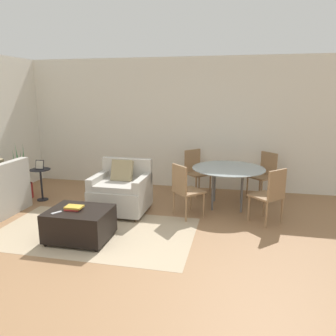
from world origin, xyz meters
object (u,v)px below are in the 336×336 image
Objects in this scene: side_table at (41,179)px; picture_frame at (40,165)px; ottoman at (80,223)px; dining_chair_far_left at (195,169)px; dining_chair_near_left at (184,187)px; dining_chair_far_right at (265,172)px; book_stack at (74,208)px; tv_remote_primary at (57,213)px; potted_plant at (22,187)px; dining_chair_near_right at (271,193)px; dining_table at (228,171)px; armchair at (121,191)px.

picture_frame reaches higher than side_table.
dining_chair_far_left is (1.30, 2.52, 0.27)m from ottoman.
side_table is 2.84m from dining_chair_near_left.
dining_chair_far_left is 1.00× the size of dining_chair_far_right.
book_stack is 0.27× the size of dining_chair_near_left.
potted_plant reaches higher than tv_remote_primary.
tv_remote_primary is 0.23× the size of side_table.
dining_chair_far_left reaches higher than tv_remote_primary.
side_table is 0.28m from picture_frame.
picture_frame is at bearing 175.92° from dining_chair_near_right.
dining_chair_near_left is at bearing 41.01° from tv_remote_primary.
book_stack is at bearing -38.02° from potted_plant.
dining_chair_near_right is at bearing -4.08° from picture_frame.
tv_remote_primary is (-0.16, -0.18, -0.02)m from book_stack.
ottoman is at bearing -43.50° from side_table.
picture_frame is 0.13× the size of dining_table.
tv_remote_primary is 3.96m from dining_chair_far_right.
dining_chair_near_left is at bearing -90.00° from dining_chair_far_left.
armchair reaches higher than dining_chair_far_right.
dining_table is at bearing 41.82° from book_stack.
dining_chair_near_left is (-0.68, -0.68, -0.14)m from dining_table.
dining_table is at bearing 6.24° from picture_frame.
potted_plant is at bearing 171.87° from armchair.
dining_chair_far_left is at bearing 180.00° from dining_chair_far_right.
armchair reaches higher than side_table.
book_stack is (-0.07, -0.00, 0.23)m from ottoman.
tv_remote_primary is 0.82× the size of picture_frame.
dining_chair_near_left reaches higher than tv_remote_primary.
dining_chair_far_right is (4.19, 1.07, -0.18)m from picture_frame.
armchair is 5.30× the size of picture_frame.
dining_chair_near_right is (2.66, 1.15, 0.27)m from ottoman.
dining_table is 0.98m from dining_chair_far_right.
dining_chair_near_left is (2.83, -0.30, -0.18)m from picture_frame.
dining_chair_far_left is at bearing 135.00° from dining_chair_near_right.
dining_chair_near_left is at bearing 180.00° from dining_chair_near_right.
dining_chair_near_right is at bearing 24.70° from tv_remote_primary.
armchair is at bearing -8.96° from picture_frame.
ottoman is 0.66× the size of dining_table.
dining_chair_near_right and dining_chair_far_right have the same top height.
tv_remote_primary is 3.19m from dining_chair_near_right.
armchair is 3.85× the size of book_stack.
ottoman is 2.16m from picture_frame.
armchair reaches higher than dining_table.
armchair reaches higher than dining_chair_near_left.
book_stack is at bearing 47.75° from tv_remote_primary.
armchair is 0.71× the size of dining_table.
potted_plant is at bearing 175.05° from side_table.
dining_chair_near_right reaches higher than tv_remote_primary.
armchair reaches higher than tv_remote_primary.
side_table is 0.68× the size of dining_chair_far_right.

